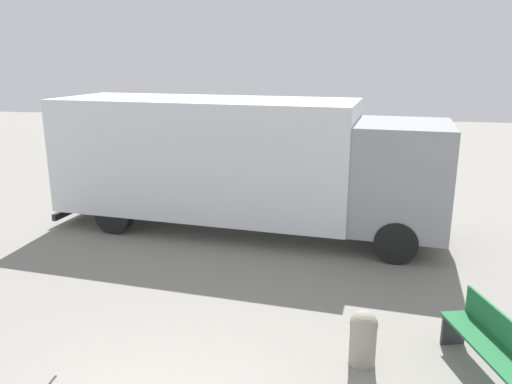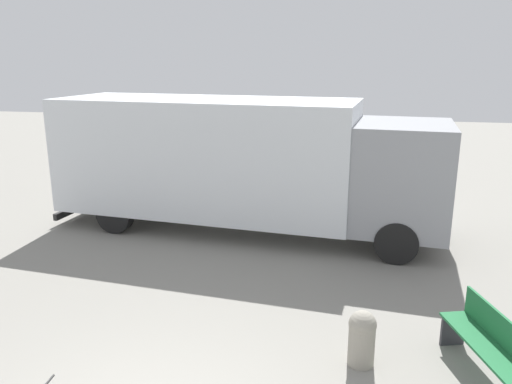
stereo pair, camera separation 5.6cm
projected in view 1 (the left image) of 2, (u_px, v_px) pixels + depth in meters
The scene contains 3 objects.
delivery_truck at pixel (240, 159), 11.44m from camera, with size 9.07×3.23×3.03m.
park_bench at pixel (491, 342), 6.22m from camera, with size 0.87×1.67×0.87m.
bollard_near_bench at pixel (363, 336), 6.51m from camera, with size 0.36×0.36×0.76m.
Camera 1 is at (2.05, -3.78, 3.92)m, focal length 35.00 mm.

